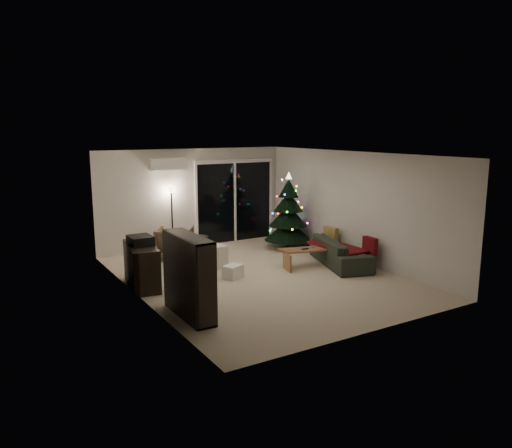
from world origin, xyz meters
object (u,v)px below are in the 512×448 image
at_px(coffee_table, 310,257).
at_px(bookshelf, 179,278).
at_px(sofa, 341,252).
at_px(armchair, 175,243).
at_px(christmas_tree, 288,211).
at_px(media_cabinet, 142,266).

bearing_deg(coffee_table, bookshelf, -144.54).
height_order(sofa, coffee_table, sofa).
xyz_separation_m(armchair, christmas_tree, (2.83, -0.57, 0.60)).
bearing_deg(christmas_tree, bookshelf, -144.32).
xyz_separation_m(sofa, coffee_table, (-0.67, 0.23, -0.09)).
distance_m(bookshelf, sofa, 4.46).
bearing_deg(sofa, bookshelf, 123.14).
bearing_deg(media_cabinet, coffee_table, 0.27).
bearing_deg(bookshelf, media_cabinet, 109.25).
bearing_deg(armchair, sofa, 173.67).
bearing_deg(christmas_tree, sofa, -86.59).
xyz_separation_m(bookshelf, coffee_table, (3.63, 1.35, -0.46)).
height_order(media_cabinet, christmas_tree, christmas_tree).
relative_size(media_cabinet, christmas_tree, 0.68).
bearing_deg(bookshelf, coffee_table, 39.60).
relative_size(bookshelf, christmas_tree, 0.69).
height_order(armchair, coffee_table, armchair).
height_order(bookshelf, armchair, bookshelf).
distance_m(sofa, coffee_table, 0.72).
xyz_separation_m(media_cabinet, armchair, (1.36, 1.68, -0.04)).
height_order(bookshelf, christmas_tree, christmas_tree).
distance_m(media_cabinet, armchair, 2.16).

